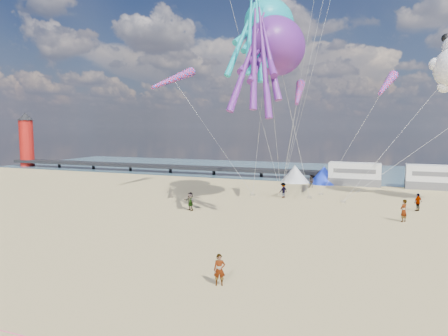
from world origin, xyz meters
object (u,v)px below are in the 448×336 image
at_px(tent_white, 295,174).
at_px(sandbag_c, 343,202).
at_px(beachgoer_2, 283,190).
at_px(sandbag_e, 281,195).
at_px(sandbag_d, 321,194).
at_px(kite_octopus_teal, 270,24).
at_px(lighthouse, 27,143).
at_px(motorhome_0, 355,174).
at_px(beachgoer_5, 404,211).
at_px(kite_octopus_purple, 276,47).
at_px(standing_person, 219,270).
at_px(windsock_mid, 387,84).
at_px(sandbag_b, 309,197).
at_px(windsock_left, 173,79).
at_px(windsock_right, 299,93).
at_px(tent_blue, 324,175).
at_px(beachgoer_1, 311,181).
at_px(sandbag_a, 253,195).
at_px(motorhome_1, 434,177).
at_px(beachgoer_4, 190,201).

xyz_separation_m(tent_white, sandbag_c, (7.60, -13.55, -1.09)).
relative_size(beachgoer_2, sandbag_e, 3.35).
relative_size(sandbag_d, kite_octopus_teal, 0.04).
height_order(lighthouse, tent_white, lighthouse).
distance_m(lighthouse, beachgoer_2, 57.78).
distance_m(motorhome_0, beachgoer_5, 20.74).
distance_m(lighthouse, motorhome_0, 62.20).
xyz_separation_m(tent_white, kite_octopus_purple, (1.56, -18.50, 14.00)).
height_order(standing_person, windsock_mid, windsock_mid).
height_order(beachgoer_5, sandbag_b, beachgoer_5).
height_order(windsock_left, windsock_right, windsock_left).
relative_size(sandbag_e, windsock_mid, 0.09).
relative_size(tent_blue, beachgoer_5, 2.14).
bearing_deg(beachgoer_2, lighthouse, -73.14).
xyz_separation_m(tent_blue, kite_octopus_teal, (-3.81, -15.71, 16.78)).
xyz_separation_m(sandbag_b, sandbag_e, (-3.31, 0.70, 0.00)).
distance_m(sandbag_e, windsock_right, 12.31).
distance_m(beachgoer_5, sandbag_d, 13.36).
bearing_deg(tent_blue, kite_octopus_purple, -97.52).
height_order(beachgoer_1, sandbag_a, beachgoer_1).
height_order(motorhome_1, beachgoer_5, motorhome_1).
distance_m(beachgoer_2, sandbag_e, 1.60).
distance_m(motorhome_1, kite_octopus_teal, 28.60).
bearing_deg(windsock_right, beachgoer_5, -27.32).
distance_m(motorhome_0, tent_blue, 4.01).
bearing_deg(kite_octopus_teal, beachgoer_2, 66.03).
bearing_deg(beachgoer_5, sandbag_c, -103.89).
height_order(beachgoer_1, sandbag_c, beachgoer_1).
distance_m(beachgoer_5, sandbag_a, 16.92).
distance_m(tent_white, windsock_mid, 19.35).
distance_m(motorhome_1, sandbag_b, 18.24).
height_order(motorhome_0, tent_blue, motorhome_0).
bearing_deg(motorhome_1, standing_person, -110.19).
height_order(motorhome_1, sandbag_e, motorhome_1).
height_order(beachgoer_2, beachgoer_4, beachgoer_4).
relative_size(sandbag_b, kite_octopus_purple, 0.04).
relative_size(tent_white, beachgoer_2, 2.39).
xyz_separation_m(standing_person, windsock_left, (-15.29, 24.04, 12.49)).
bearing_deg(beachgoer_1, beachgoer_2, -75.63).
bearing_deg(sandbag_d, sandbag_e, -155.53).
distance_m(motorhome_0, kite_octopus_teal, 24.07).
bearing_deg(sandbag_c, beachgoer_5, -51.30).
bearing_deg(windsock_mid, sandbag_e, -163.46).
xyz_separation_m(motorhome_1, beachgoer_1, (-14.56, -4.41, -0.68)).
distance_m(lighthouse, sandbag_c, 64.20).
bearing_deg(tent_white, sandbag_b, -71.95).
bearing_deg(beachgoer_2, sandbag_b, 136.38).
bearing_deg(windsock_mid, windsock_right, -131.42).
bearing_deg(sandbag_d, lighthouse, 167.09).
xyz_separation_m(beachgoer_1, sandbag_e, (-2.31, -7.02, -0.71)).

